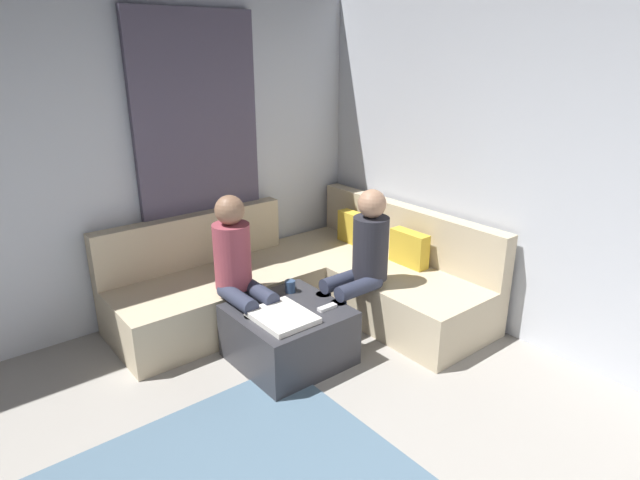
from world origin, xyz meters
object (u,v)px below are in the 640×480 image
coffee_mug (290,286)px  person_on_couch_side (240,269)px  person_on_couch_back (361,260)px  ottoman (289,334)px  game_remote (327,307)px  sectional_couch (310,281)px

coffee_mug → person_on_couch_side: size_ratio=0.08×
person_on_couch_back → ottoman: bearing=84.7°
ottoman → game_remote: 0.36m
coffee_mug → person_on_couch_side: (-0.15, -0.35, 0.19)m
game_remote → ottoman: bearing=-129.3°
sectional_couch → ottoman: sectional_couch is taller
person_on_couch_back → person_on_couch_side: (-0.44, -0.83, 0.00)m
coffee_mug → person_on_couch_back: bearing=59.6°
coffee_mug → game_remote: size_ratio=0.63×
ottoman → coffee_mug: bearing=140.7°
game_remote → person_on_couch_back: bearing=105.2°
coffee_mug → person_on_couch_back: (0.28, 0.48, 0.19)m
sectional_couch → ottoman: 0.80m
person_on_couch_back → person_on_couch_side: bearing=62.2°
coffee_mug → person_on_couch_back: person_on_couch_back is taller
person_on_couch_back → person_on_couch_side: 0.94m
game_remote → person_on_couch_side: 0.71m
person_on_couch_back → sectional_couch: bearing=5.4°
sectional_couch → person_on_couch_side: (0.15, -0.77, 0.38)m
ottoman → person_on_couch_back: size_ratio=0.63×
ottoman → game_remote: (0.18, 0.22, 0.22)m
ottoman → person_on_couch_back: person_on_couch_back is taller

